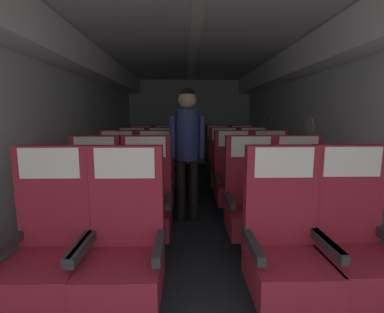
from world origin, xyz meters
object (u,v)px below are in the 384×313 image
object	(u,v)px
seat_b_left_aisle	(146,205)
seat_b_right_aisle	(299,204)
seat_d_right_aisle	(254,168)
seat_e_right_window	(218,159)
flight_attendant	(187,140)
seat_c_left_window	(117,182)
seat_b_left_window	(94,205)
seat_d_left_aisle	(162,169)
seat_e_left_window	(141,160)
seat_a_right_aisle	(354,247)
seat_b_right_window	(251,204)
seat_d_left_window	(132,169)
seat_a_right_window	(285,249)
seat_e_left_aisle	(165,159)
seat_c_right_window	(234,181)
seat_a_left_window	(48,251)
seat_e_right_aisle	(242,159)
seat_c_left_aisle	(155,182)
seat_a_left_aisle	(124,251)
seat_d_right_window	(224,168)
seat_c_right_aisle	(271,181)

from	to	relation	value
seat_b_left_aisle	seat_b_right_aisle	size ratio (longest dim) A/B	1.00
seat_b_left_aisle	seat_d_right_aisle	distance (m)	2.39
seat_e_right_window	flight_attendant	world-z (taller)	flight_attendant
seat_c_left_window	flight_attendant	distance (m)	1.07
seat_c_left_window	seat_b_left_window	bearing A→B (deg)	-89.95
seat_b_right_aisle	seat_d_left_aisle	world-z (taller)	same
seat_e_left_window	seat_e_right_window	distance (m)	1.51
seat_b_left_aisle	seat_d_left_aisle	bearing A→B (deg)	89.96
seat_a_right_aisle	seat_b_right_window	world-z (taller)	same
seat_b_left_window	seat_c_left_window	xyz separation A→B (m)	(-0.00, 0.91, 0.00)
seat_d_left_window	seat_c_left_window	bearing A→B (deg)	-91.19
seat_d_right_aisle	seat_b_left_window	bearing A→B (deg)	-137.49
seat_a_right_window	seat_e_left_aisle	bearing A→B (deg)	105.66
seat_c_right_window	seat_d_left_window	size ratio (longest dim) A/B	1.00
seat_b_left_aisle	seat_e_left_aisle	bearing A→B (deg)	90.08
seat_a_left_window	seat_b_right_aisle	distance (m)	2.20
seat_c_right_window	seat_e_left_window	world-z (taller)	same
seat_e_left_window	seat_b_right_aisle	bearing A→B (deg)	-54.26
flight_attendant	seat_b_left_aisle	bearing A→B (deg)	64.88
seat_a_right_window	seat_e_right_aisle	xyz separation A→B (m)	(0.48, 3.70, 0.00)
seat_b_left_aisle	seat_d_right_aisle	bearing A→B (deg)	50.67
seat_a_right_window	seat_d_left_window	size ratio (longest dim) A/B	1.00
seat_c_right_window	flight_attendant	size ratio (longest dim) A/B	0.68
seat_e_right_window	seat_b_right_window	bearing A→B (deg)	-89.90
seat_a_right_aisle	seat_b_left_aisle	bearing A→B (deg)	148.95
seat_a_right_aisle	seat_d_left_window	distance (m)	3.38
seat_e_left_aisle	flight_attendant	bearing A→B (deg)	-77.91
seat_d_left_window	seat_e_right_aisle	size ratio (longest dim) A/B	1.00
seat_d_left_window	seat_c_left_aisle	bearing A→B (deg)	-62.71
seat_b_left_window	seat_b_left_aisle	bearing A→B (deg)	-0.22
seat_c_left_window	seat_e_right_window	bearing A→B (deg)	50.52
seat_a_left_aisle	seat_e_right_window	size ratio (longest dim) A/B	1.00
seat_a_right_aisle	seat_e_right_window	xyz separation A→B (m)	(-0.47, 3.67, 0.00)
seat_a_left_window	seat_a_right_window	size ratio (longest dim) A/B	1.00
seat_d_right_window	seat_e_left_aisle	bearing A→B (deg)	138.17
seat_d_right_window	seat_e_right_aisle	distance (m)	1.04
seat_b_right_aisle	seat_c_left_window	size ratio (longest dim) A/B	1.00
seat_c_right_aisle	seat_e_right_aisle	size ratio (longest dim) A/B	1.00
seat_a_right_aisle	seat_b_left_window	size ratio (longest dim) A/B	1.00
seat_b_right_aisle	seat_b_left_aisle	bearing A→B (deg)	-179.94
seat_a_left_aisle	seat_e_left_window	bearing A→B (deg)	97.38
seat_b_right_aisle	seat_d_right_aisle	distance (m)	1.84
seat_b_right_window	seat_c_right_aisle	size ratio (longest dim) A/B	1.00
seat_b_left_aisle	seat_d_right_aisle	xyz separation A→B (m)	(1.51, 1.84, 0.00)
seat_a_left_window	seat_d_right_aisle	xyz separation A→B (m)	(2.01, 2.75, 0.00)
seat_e_left_aisle	seat_a_left_aisle	bearing A→B (deg)	-90.05
seat_c_left_window	flight_attendant	size ratio (longest dim) A/B	0.68
seat_d_left_window	seat_d_right_window	bearing A→B (deg)	0.69
seat_a_left_aisle	seat_c_right_aisle	world-z (taller)	same
seat_b_right_window	flight_attendant	distance (m)	1.18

